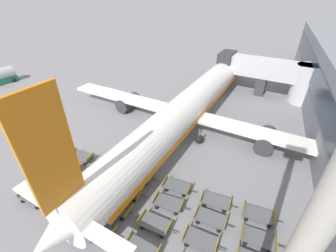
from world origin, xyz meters
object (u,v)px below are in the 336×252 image
baggage_dolly_row_mid_a_col_a (51,181)px  baggage_dolly_row_far_col_b (109,165)px  baggage_dolly_row_near_col_c (100,228)px  baggage_dolly_row_far_col_e (215,201)px  baggage_dolly_row_mid_a_col_c (118,207)px  baggage_dolly_row_far_col_f (258,215)px  baggage_dolly_row_near_col_d (142,248)px  airplane (190,105)px  baggage_dolly_row_mid_a_col_b (82,194)px  baggage_dolly_row_near_col_a (34,197)px  baggage_dolly_row_mid_a_col_d (155,224)px  baggage_dolly_row_far_col_a (81,156)px  baggage_dolly_row_mid_b_col_d (168,203)px  baggage_dolly_row_mid_b_col_c (129,191)px  baggage_dolly_row_mid_b_col_e (210,218)px  baggage_dolly_row_near_col_b (64,213)px  baggage_dolly_row_far_col_c (140,175)px  baggage_dolly_row_mid_b_col_a (68,167)px  baggage_dolly_row_mid_a_col_e (200,240)px  baggage_dolly_row_far_col_d (177,186)px  baggage_dolly_row_mid_b_col_b (98,178)px  baggage_dolly_row_mid_b_col_f (258,238)px

baggage_dolly_row_mid_a_col_a → baggage_dolly_row_far_col_b: size_ratio=0.99×
baggage_dolly_row_near_col_c → baggage_dolly_row_far_col_e: same height
baggage_dolly_row_mid_a_col_c → baggage_dolly_row_far_col_f: same height
baggage_dolly_row_near_col_d → baggage_dolly_row_mid_a_col_a: (-11.71, 2.30, 0.00)m
airplane → baggage_dolly_row_mid_a_col_b: (-5.05, -16.88, -2.44)m
baggage_dolly_row_near_col_a → baggage_dolly_row_near_col_c: size_ratio=0.99×
baggage_dolly_row_near_col_a → baggage_dolly_row_mid_a_col_d: bearing=9.8°
baggage_dolly_row_near_col_a → baggage_dolly_row_far_col_a: (-0.03, 6.32, 0.00)m
baggage_dolly_row_mid_a_col_a → baggage_dolly_row_mid_a_col_c: 7.91m
airplane → baggage_dolly_row_mid_b_col_d: size_ratio=14.48×
baggage_dolly_row_far_col_e → airplane: bearing=118.2°
baggage_dolly_row_near_col_a → baggage_dolly_row_mid_b_col_d: size_ratio=0.99×
baggage_dolly_row_near_col_a → baggage_dolly_row_mid_a_col_a: (-0.14, 2.08, 0.00)m
baggage_dolly_row_far_col_f → baggage_dolly_row_near_col_d: bearing=-140.0°
baggage_dolly_row_mid_b_col_c → baggage_dolly_row_mid_b_col_e: (7.96, 0.17, 0.00)m
baggage_dolly_row_mid_b_col_d → baggage_dolly_row_mid_b_col_e: bearing=-0.7°
baggage_dolly_row_near_col_d → baggage_dolly_row_mid_a_col_b: bearing=163.8°
baggage_dolly_row_mid_a_col_a → baggage_dolly_row_far_col_a: 4.24m
baggage_dolly_row_mid_a_col_d → baggage_dolly_row_near_col_b: bearing=-163.8°
baggage_dolly_row_mid_b_col_c → baggage_dolly_row_mid_b_col_e: same height
baggage_dolly_row_far_col_b → baggage_dolly_row_near_col_d: bearing=-40.1°
airplane → baggage_dolly_row_far_col_c: airplane is taller
baggage_dolly_row_mid_b_col_a → baggage_dolly_row_mid_b_col_c: 7.75m
baggage_dolly_row_mid_a_col_e → baggage_dolly_row_far_col_a: same height
baggage_dolly_row_near_col_a → baggage_dolly_row_far_col_c: bearing=39.9°
baggage_dolly_row_near_col_d → baggage_dolly_row_far_col_d: same height
baggage_dolly_row_mid_b_col_a → baggage_dolly_row_far_col_d: size_ratio=1.00×
baggage_dolly_row_mid_b_col_a → baggage_dolly_row_mid_a_col_a: bearing=-92.3°
baggage_dolly_row_mid_b_col_b → baggage_dolly_row_mid_b_col_c: 3.78m
baggage_dolly_row_near_col_d → baggage_dolly_row_far_col_d: size_ratio=1.00×
baggage_dolly_row_near_col_a → baggage_dolly_row_far_col_d: (11.72, 6.50, 0.00)m
baggage_dolly_row_near_col_b → baggage_dolly_row_mid_a_col_e: bearing=11.5°
baggage_dolly_row_mid_a_col_e → baggage_dolly_row_mid_b_col_a: same height
baggage_dolly_row_mid_a_col_b → baggage_dolly_row_far_col_f: 16.14m
baggage_dolly_row_mid_a_col_b → baggage_dolly_row_mid_b_col_d: bearing=16.3°
baggage_dolly_row_mid_b_col_e → baggage_dolly_row_far_col_b: 12.09m
baggage_dolly_row_mid_b_col_f → baggage_dolly_row_mid_b_col_e: bearing=176.2°
baggage_dolly_row_mid_a_col_a → baggage_dolly_row_far_col_f: bearing=12.2°
baggage_dolly_row_mid_a_col_e → baggage_dolly_row_far_col_f: 5.75m
baggage_dolly_row_mid_b_col_a → baggage_dolly_row_mid_b_col_b: (3.97, 0.04, 0.00)m
baggage_dolly_row_near_col_b → baggage_dolly_row_mid_a_col_b: (-0.06, 2.28, 0.00)m
baggage_dolly_row_mid_a_col_b → baggage_dolly_row_far_col_f: (15.56, 4.27, 0.00)m
baggage_dolly_row_mid_b_col_d → baggage_dolly_row_mid_a_col_a: bearing=-169.1°
baggage_dolly_row_mid_a_col_e → baggage_dolly_row_far_col_b: 12.43m
baggage_dolly_row_near_col_d → baggage_dolly_row_mid_b_col_e: 6.10m
baggage_dolly_row_near_col_b → baggage_dolly_row_far_col_d: 10.37m
baggage_dolly_row_mid_b_col_d → baggage_dolly_row_far_col_e: 4.32m
baggage_dolly_row_near_col_a → baggage_dolly_row_far_col_f: size_ratio=1.00×
baggage_dolly_row_mid_a_col_b → baggage_dolly_row_mid_b_col_c: same height
baggage_dolly_row_mid_b_col_e → baggage_dolly_row_far_col_c: size_ratio=1.00×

